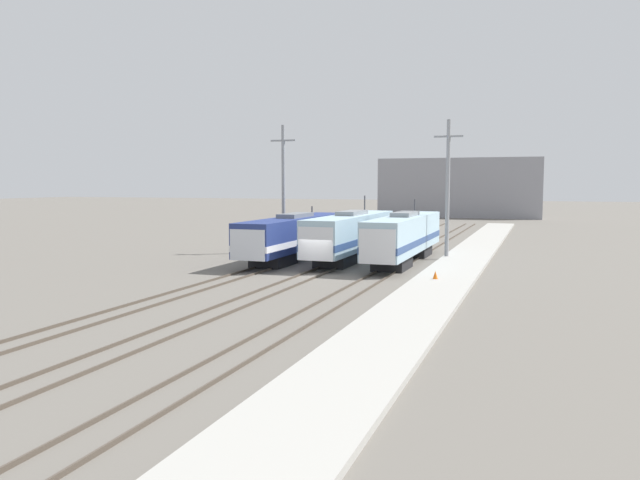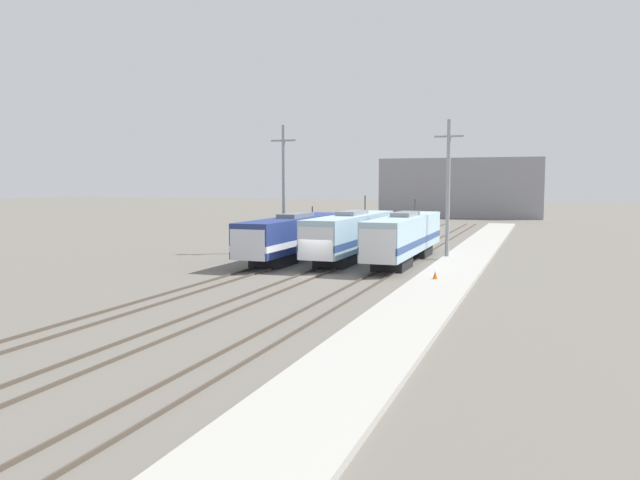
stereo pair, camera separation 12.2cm
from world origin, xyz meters
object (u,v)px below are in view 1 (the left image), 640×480
object	(u,v)px
locomotive_far_left	(293,236)
locomotive_center	(350,235)
catenary_tower_right	(448,188)
catenary_tower_left	(283,187)
locomotive_far_right	(404,237)
traffic_cone	(435,275)

from	to	relation	value
locomotive_far_left	locomotive_center	size ratio (longest dim) A/B	1.02
locomotive_far_left	catenary_tower_right	size ratio (longest dim) A/B	1.57
locomotive_center	catenary_tower_right	world-z (taller)	catenary_tower_right
catenary_tower_left	catenary_tower_right	world-z (taller)	same
catenary_tower_right	locomotive_center	bearing A→B (deg)	-156.56
locomotive_far_right	locomotive_far_left	bearing A→B (deg)	-173.04
catenary_tower_left	locomotive_far_right	bearing A→B (deg)	-16.57
locomotive_far_left	traffic_cone	world-z (taller)	locomotive_far_left
locomotive_center	catenary_tower_right	xyz separation A→B (m)	(7.70, 3.34, 4.03)
catenary_tower_right	catenary_tower_left	bearing A→B (deg)	180.00
locomotive_far_left	locomotive_far_right	bearing A→B (deg)	6.96
locomotive_far_right	catenary_tower_right	xyz separation A→B (m)	(3.01, 3.67, 4.03)
catenary_tower_left	traffic_cone	distance (m)	21.93
locomotive_center	traffic_cone	world-z (taller)	locomotive_center
locomotive_far_right	catenary_tower_left	world-z (taller)	catenary_tower_left
catenary_tower_right	traffic_cone	distance (m)	14.48
locomotive_far_right	catenary_tower_right	distance (m)	6.23
locomotive_far_left	locomotive_far_right	world-z (taller)	locomotive_far_right
catenary_tower_right	traffic_cone	bearing A→B (deg)	-84.95
catenary_tower_right	traffic_cone	size ratio (longest dim) A/B	22.70
locomotive_far_right	traffic_cone	bearing A→B (deg)	-66.46
catenary_tower_left	catenary_tower_right	size ratio (longest dim) A/B	1.00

